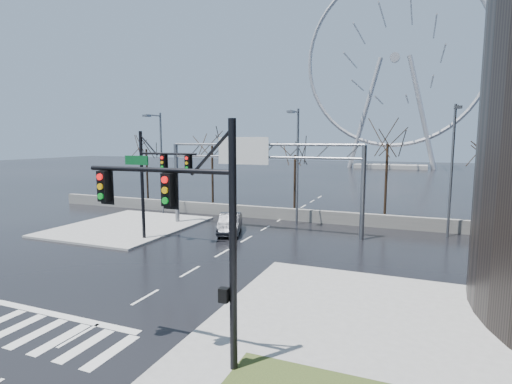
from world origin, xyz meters
The scene contains 17 objects.
ground centered at (0.00, 0.00, 0.00)m, with size 260.00×260.00×0.00m, color black.
sidewalk_right_ext centered at (10.00, 2.00, 0.07)m, with size 12.00×10.00×0.15m, color gray.
sidewalk_far centered at (-11.00, 12.00, 0.07)m, with size 10.00×12.00×0.15m, color gray.
barrier_wall centered at (0.00, 20.00, 0.55)m, with size 52.00×0.50×1.10m, color slate.
signal_mast_near centered at (5.14, -4.04, 4.87)m, with size 5.52×0.41×8.00m.
signal_mast_far centered at (-5.87, 8.96, 4.83)m, with size 4.72×0.41×8.00m.
sign_gantry centered at (-0.38, 14.96, 5.18)m, with size 16.36×0.40×7.60m.
streetlight_left centered at (-12.00, 18.16, 5.89)m, with size 0.50×2.55×10.00m.
streetlight_mid centered at (2.00, 18.16, 5.89)m, with size 0.50×2.55×10.00m.
streetlight_right centered at (14.00, 18.16, 5.89)m, with size 0.50×2.55×10.00m.
tree_far_left centered at (-18.00, 24.00, 5.57)m, with size 3.50×3.50×7.00m.
tree_left centered at (-9.00, 23.50, 5.98)m, with size 3.75×3.75×7.50m.
tree_center centered at (0.00, 24.50, 5.17)m, with size 3.25×3.25×6.50m.
tree_right centered at (9.00, 23.50, 6.22)m, with size 3.90×3.90×7.80m.
tree_far_right centered at (17.00, 24.00, 5.41)m, with size 3.40×3.40×6.80m.
ferris_wheel centered at (5.00, 95.00, 26.13)m, with size 45.00×6.00×50.91m.
car centered at (-2.02, 13.35, 0.77)m, with size 1.64×4.69×1.55m, color black.
Camera 1 is at (11.61, -14.73, 7.36)m, focal length 28.00 mm.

